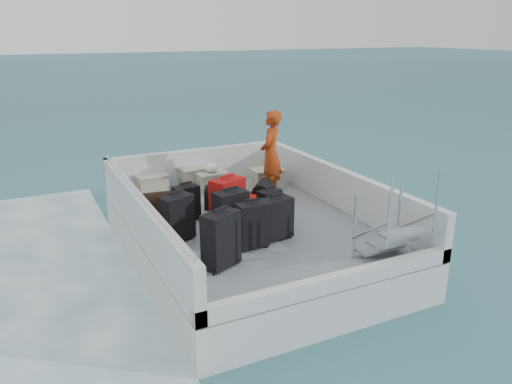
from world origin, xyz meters
TOP-DOWN VIEW (x-y plane):
  - ground at (0.00, 0.00)m, footprint 160.00×160.00m
  - ferry_hull at (0.00, 0.00)m, footprint 3.60×5.00m
  - deck at (0.00, 0.00)m, footprint 3.30×4.70m
  - deck_fittings at (0.35, -0.32)m, footprint 3.60×5.00m
  - suitcase_0 at (-0.99, -1.27)m, footprint 0.56×0.46m
  - suitcase_1 at (-1.24, -0.19)m, footprint 0.53×0.41m
  - suitcase_2 at (-0.86, 0.54)m, footprint 0.44×0.31m
  - suitcase_3 at (-0.37, -0.90)m, footprint 0.44×0.26m
  - suitcase_4 at (-0.49, -0.43)m, footprint 0.53×0.37m
  - suitcase_5 at (-0.30, 0.15)m, footprint 0.61×0.50m
  - suitcase_6 at (0.09, -0.77)m, footprint 0.49×0.34m
  - suitcase_7 at (0.31, -0.13)m, footprint 0.43×0.33m
  - suitcase_8 at (0.21, 0.47)m, footprint 0.73×0.56m
  - duffel_0 at (-1.21, 0.93)m, footprint 0.62×0.36m
  - duffel_1 at (-0.17, 0.83)m, footprint 0.56×0.51m
  - duffel_2 at (0.61, 0.71)m, footprint 0.55×0.58m
  - crate_0 at (-0.99, 2.20)m, footprint 0.58×0.43m
  - crate_1 at (-0.10, 2.20)m, footprint 0.66×0.48m
  - crate_2 at (0.09, 1.85)m, footprint 0.56×0.39m
  - crate_3 at (1.15, 1.56)m, footprint 0.59×0.42m
  - yellow_bag at (1.31, 2.20)m, footprint 0.28×0.26m
  - white_bag at (0.09, 1.85)m, footprint 0.24×0.24m
  - passenger at (0.95, 1.05)m, footprint 0.68×0.69m

SIDE VIEW (x-z plane):
  - ground at x=0.00m, z-range 0.00..0.00m
  - ferry_hull at x=0.00m, z-range 0.00..0.60m
  - deck at x=0.00m, z-range 0.60..0.62m
  - yellow_bag at x=1.31m, z-range 0.62..0.84m
  - suitcase_8 at x=0.21m, z-range 0.62..0.88m
  - duffel_0 at x=-1.21m, z-range 0.62..0.94m
  - duffel_1 at x=-0.17m, z-range 0.62..0.94m
  - duffel_2 at x=0.61m, z-range 0.62..0.94m
  - crate_0 at x=-0.99m, z-range 0.62..0.95m
  - crate_2 at x=0.09m, z-range 0.62..0.95m
  - crate_3 at x=1.15m, z-range 0.62..0.97m
  - crate_1 at x=-0.10m, z-range 0.62..1.00m
  - suitcase_7 at x=0.31m, z-range 0.62..1.16m
  - suitcase_2 at x=-0.86m, z-range 0.62..1.20m
  - suitcase_6 at x=0.09m, z-range 0.62..1.25m
  - suitcase_3 at x=-0.37m, z-range 0.62..1.29m
  - suitcase_1 at x=-1.24m, z-range 0.62..1.31m
  - suitcase_4 at x=-0.49m, z-range 0.62..1.34m
  - suitcase_5 at x=-0.30m, z-range 0.62..1.35m
  - deck_fittings at x=0.35m, z-range 0.54..1.44m
  - suitcase_0 at x=-0.99m, z-range 0.62..1.37m
  - white_bag at x=0.09m, z-range 0.95..1.13m
  - passenger at x=0.95m, z-range 0.62..2.22m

